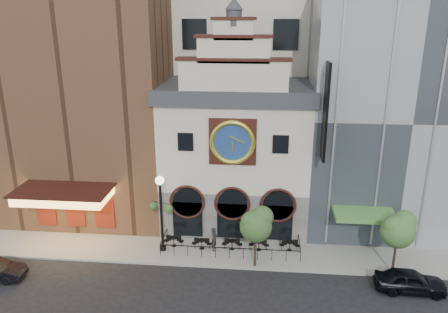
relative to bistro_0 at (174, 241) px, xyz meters
The scene contains 16 objects.
ground 5.30m from the bistro_0, 30.30° to the right, with size 120.00×120.00×0.00m, color black.
sidewalk 4.58m from the bistro_0, ahead, with size 44.00×5.00×0.15m, color gray.
clock_building 9.18m from the bistro_0, 48.71° to the left, with size 12.60×8.78×18.65m.
theater_building 16.39m from the bistro_0, 139.19° to the left, with size 14.00×15.60×25.00m.
retail_building 21.26m from the bistro_0, 22.70° to the left, with size 14.00×14.40×20.00m.
cafe_railing 4.54m from the bistro_0, ahead, with size 10.60×2.60×0.90m, color black, non-canonical shape.
bistro_0 is the anchor object (origin of this frame).
bistro_1 2.29m from the bistro_0, ahead, with size 1.58×0.68×0.90m.
bistro_2 4.65m from the bistro_0, ahead, with size 1.58×0.68×0.90m.
bistro_3 6.74m from the bistro_0, ahead, with size 1.58×0.68×0.90m.
bistro_4 9.13m from the bistro_0, ahead, with size 1.58×0.68×0.90m.
car_right 17.39m from the bistro_0, 13.94° to the right, with size 1.85×4.59×1.56m, color black.
pedestrian 3.33m from the bistro_0, ahead, with size 0.70×0.46×1.91m, color black.
lamppost 3.50m from the bistro_0, 137.19° to the right, with size 1.90×1.06×6.17m.
tree_left 7.49m from the bistro_0, 18.84° to the right, with size 2.41×2.32×4.64m.
tree_right 16.75m from the bistro_0, ahead, with size 2.45×2.36×4.72m.
Camera 1 is at (2.21, -27.58, 17.83)m, focal length 35.00 mm.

